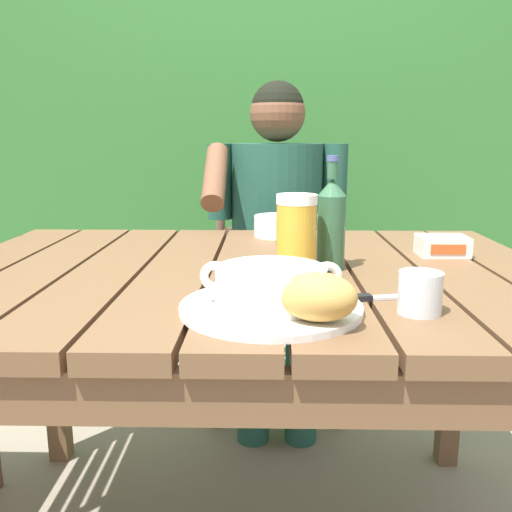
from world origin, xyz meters
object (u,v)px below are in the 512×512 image
Objects in this scene: bread_roll at (318,297)px; table_knife at (369,298)px; person_eating at (276,229)px; butter_tub at (442,246)px; beer_glass at (296,235)px; beer_bottle at (331,223)px; diner_bowl at (279,226)px; serving_plate at (271,307)px; soup_bowl at (271,285)px; chair_near_diner at (276,278)px; water_glass_small at (420,293)px.

bread_roll reaches higher than table_knife.
person_eating is 0.71m from butter_tub.
beer_glass is 1.06× the size of table_knife.
person_eating is 5.05× the size of beer_bottle.
person_eating is 8.52× the size of diner_bowl.
serving_plate is 0.60m from butter_tub.
soup_bowl is 0.69m from diner_bowl.
soup_bowl is at bearing -91.28° from chair_near_diner.
beer_glass is at bearing -87.97° from person_eating.
beer_bottle is (0.10, -0.94, 0.37)m from chair_near_diner.
beer_glass is at bearing 77.41° from soup_bowl.
chair_near_diner is at bearing 91.45° from beer_glass.
person_eating reaches higher than water_glass_small.
serving_plate is (-0.03, -1.23, 0.27)m from chair_near_diner.
bread_roll is at bearing -86.91° from diner_bowl.
person_eating reaches higher than soup_bowl.
bread_roll is at bearing -99.23° from beer_bottle.
diner_bowl is (-0.39, 0.25, 0.01)m from butter_tub.
beer_bottle is at bearing -153.08° from butter_tub.
serving_plate is 0.69m from diner_bowl.
beer_bottle is 1.69× the size of diner_bowl.
table_knife is at bearing -82.87° from chair_near_diner.
soup_bowl is at bearing 0.00° from serving_plate.
diner_bowl is (-0.04, 0.77, -0.02)m from bread_roll.
diner_bowl is (0.00, -0.34, 0.07)m from person_eating.
table_knife is (0.12, -0.17, -0.08)m from beer_glass.
beer_glass is 1.17× the size of diner_bowl.
water_glass_small is at bearing -69.73° from beer_bottle.
diner_bowl is (-0.10, 0.39, -0.07)m from beer_bottle.
serving_plate is at bearing 178.24° from water_glass_small.
water_glass_small is at bearing -47.09° from table_knife.
diner_bowl reaches higher than butter_tub.
butter_tub is (0.41, 0.44, 0.02)m from serving_plate.
person_eating reaches higher than bread_roll.
water_glass_small reaches higher than diner_bowl.
soup_bowl is 0.32m from beer_bottle.
chair_near_diner is 1.27m from soup_bowl.
beer_glass reaches higher than diner_bowl.
person_eating is at bearing 88.63° from soup_bowl.
diner_bowl is at bearing -90.00° from chair_near_diner.
beer_glass is (0.05, 0.24, 0.04)m from soup_bowl.
water_glass_small is at bearing -72.98° from diner_bowl.
person_eating is 0.97m from table_knife.
beer_bottle reaches higher than bread_roll.
bread_roll is (0.04, -1.11, 0.09)m from person_eating.
person_eating reaches higher than serving_plate.
chair_near_diner reaches higher than butter_tub.
soup_bowl is (0.00, 0.00, 0.04)m from serving_plate.
chair_near_diner reaches higher than bread_roll.
beer_glass reaches higher than water_glass_small.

